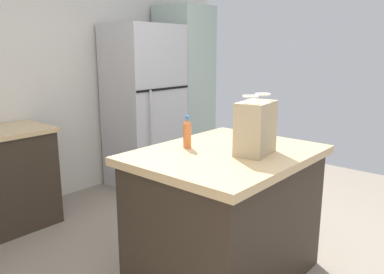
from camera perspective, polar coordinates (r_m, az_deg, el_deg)
ground at (r=2.95m, az=9.56°, el=-19.37°), size 5.89×5.89×0.00m
back_wall at (r=4.29m, az=-19.45°, el=9.90°), size 4.83×0.13×2.79m
kitchen_island at (r=2.71m, az=4.91°, el=-11.34°), size 1.23×0.97×0.91m
refrigerator at (r=4.52m, az=-7.04°, el=4.56°), size 0.80×0.67×1.84m
tall_cabinet at (r=5.00m, az=-1.10°, el=6.89°), size 0.56×0.59×2.08m
shopping_bag at (r=2.47m, az=9.40°, el=1.37°), size 0.31×0.22×0.38m
small_box at (r=2.89m, az=9.34°, el=0.67°), size 0.16×0.13×0.11m
bottle at (r=2.61m, az=-0.72°, el=0.53°), size 0.06×0.06×0.22m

